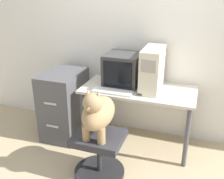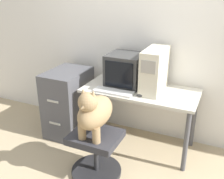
{
  "view_description": "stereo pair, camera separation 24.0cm",
  "coord_description": "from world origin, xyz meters",
  "px_view_note": "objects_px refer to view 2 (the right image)",
  "views": [
    {
      "loc": [
        0.63,
        -2.41,
        1.86
      ],
      "look_at": [
        -0.22,
        0.02,
        0.8
      ],
      "focal_mm": 42.0,
      "sensor_mm": 36.0,
      "label": 1
    },
    {
      "loc": [
        0.85,
        -2.32,
        1.86
      ],
      "look_at": [
        -0.22,
        0.02,
        0.8
      ],
      "focal_mm": 42.0,
      "sensor_mm": 36.0,
      "label": 2
    }
  ],
  "objects_px": {
    "crt_monitor": "(125,70)",
    "office_chair": "(96,152)",
    "pc_tower": "(155,70)",
    "keyboard": "(113,92)",
    "dog": "(94,112)",
    "filing_cabinet": "(68,102)"
  },
  "relations": [
    {
      "from": "office_chair",
      "to": "pc_tower",
      "type": "bearing_deg",
      "value": 62.96
    },
    {
      "from": "crt_monitor",
      "to": "office_chair",
      "type": "height_order",
      "value": "crt_monitor"
    },
    {
      "from": "crt_monitor",
      "to": "keyboard",
      "type": "distance_m",
      "value": 0.34
    },
    {
      "from": "crt_monitor",
      "to": "pc_tower",
      "type": "height_order",
      "value": "pc_tower"
    },
    {
      "from": "pc_tower",
      "to": "filing_cabinet",
      "type": "distance_m",
      "value": 1.21
    },
    {
      "from": "dog",
      "to": "keyboard",
      "type": "bearing_deg",
      "value": 91.66
    },
    {
      "from": "crt_monitor",
      "to": "keyboard",
      "type": "bearing_deg",
      "value": -94.4
    },
    {
      "from": "keyboard",
      "to": "office_chair",
      "type": "relative_size",
      "value": 0.85
    },
    {
      "from": "keyboard",
      "to": "office_chair",
      "type": "bearing_deg",
      "value": -88.29
    },
    {
      "from": "crt_monitor",
      "to": "office_chair",
      "type": "relative_size",
      "value": 0.78
    },
    {
      "from": "dog",
      "to": "filing_cabinet",
      "type": "height_order",
      "value": "dog"
    },
    {
      "from": "crt_monitor",
      "to": "office_chair",
      "type": "bearing_deg",
      "value": -90.64
    },
    {
      "from": "crt_monitor",
      "to": "dog",
      "type": "distance_m",
      "value": 0.79
    },
    {
      "from": "office_chair",
      "to": "dog",
      "type": "distance_m",
      "value": 0.47
    },
    {
      "from": "crt_monitor",
      "to": "keyboard",
      "type": "relative_size",
      "value": 0.91
    },
    {
      "from": "crt_monitor",
      "to": "dog",
      "type": "relative_size",
      "value": 0.79
    },
    {
      "from": "crt_monitor",
      "to": "office_chair",
      "type": "distance_m",
      "value": 1.0
    },
    {
      "from": "pc_tower",
      "to": "office_chair",
      "type": "relative_size",
      "value": 0.97
    },
    {
      "from": "keyboard",
      "to": "dog",
      "type": "bearing_deg",
      "value": -88.34
    },
    {
      "from": "dog",
      "to": "office_chair",
      "type": "bearing_deg",
      "value": 90.0
    },
    {
      "from": "crt_monitor",
      "to": "pc_tower",
      "type": "xyz_separation_m",
      "value": [
        0.36,
        -0.04,
        0.05
      ]
    },
    {
      "from": "pc_tower",
      "to": "keyboard",
      "type": "distance_m",
      "value": 0.51
    }
  ]
}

